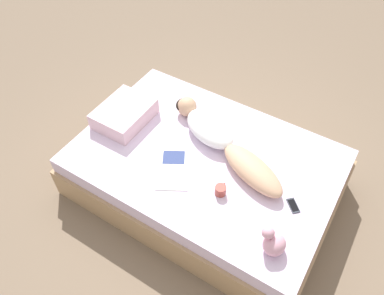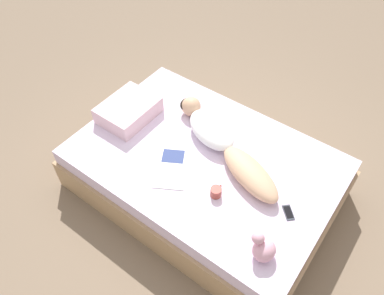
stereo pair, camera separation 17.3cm
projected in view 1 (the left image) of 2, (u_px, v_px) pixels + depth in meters
name	position (u px, v px, depth m)	size (l,w,h in m)	color
ground_plane	(204.00, 188.00, 3.60)	(12.00, 12.00, 0.00)	#7A6651
bed	(205.00, 173.00, 3.42)	(1.57, 2.28, 0.49)	tan
person	(221.00, 140.00, 3.24)	(0.71, 1.33, 0.18)	tan
open_magazine	(173.00, 168.00, 3.14)	(0.53, 0.46, 0.01)	white
coffee_mug	(221.00, 190.00, 2.95)	(0.12, 0.09, 0.08)	#993D33
cell_phone	(293.00, 206.00, 2.90)	(0.14, 0.14, 0.01)	#333842
plush_toy	(273.00, 242.00, 2.60)	(0.18, 0.19, 0.22)	#DB9EB2
pillow	(124.00, 114.00, 3.46)	(0.52, 0.41, 0.16)	beige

